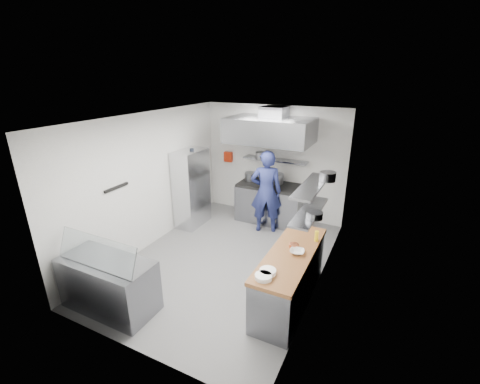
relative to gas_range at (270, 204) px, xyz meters
The scene contains 34 objects.
floor 2.15m from the gas_range, 92.73° to the right, with size 5.00×5.00×0.00m, color #5D5D60.
ceiling 3.15m from the gas_range, 92.73° to the right, with size 5.00×5.00×0.00m, color silver.
wall_back 1.04m from the gas_range, 104.04° to the left, with size 3.60×0.02×2.80m, color white.
wall_front 4.70m from the gas_range, 91.25° to the right, with size 3.60×0.02×2.80m, color white.
wall_left 2.99m from the gas_range, 132.14° to the right, with size 5.00×0.02×2.80m, color white.
wall_right 2.86m from the gas_range, 51.01° to the right, with size 5.00×0.02×2.80m, color white.
gas_range is the anchor object (origin of this frame).
cooktop 0.48m from the gas_range, ahead, with size 1.57×0.78×0.06m, color black.
stock_pot_left 0.85m from the gas_range, behind, with size 0.29×0.29×0.20m, color slate.
stock_pot_mid 0.65m from the gas_range, 60.53° to the left, with size 0.36×0.36×0.24m, color slate.
over_range_shelf 1.10m from the gas_range, 90.00° to the left, with size 1.60×0.30×0.04m, color gray.
shelf_pot_a 1.22m from the gas_range, behind, with size 0.27×0.27×0.18m, color slate.
extractor_hood 1.86m from the gas_range, 90.00° to the right, with size 1.90×1.15×0.55m, color gray.
hood_duct 2.23m from the gas_range, 90.00° to the left, with size 0.55×0.55×0.24m, color slate.
red_firebox 1.70m from the gas_range, 165.86° to the left, with size 0.22×0.10×0.26m, color #B8280E.
chef 0.76m from the gas_range, 80.17° to the right, with size 0.71×0.46×1.93m, color navy.
wire_rack 1.97m from the gas_range, 148.45° to the right, with size 0.50×0.90×1.85m, color silver.
rack_bin_a 1.93m from the gas_range, 149.04° to the right, with size 0.16×0.19×0.17m, color white.
rack_bin_b 2.00m from the gas_range, 154.00° to the right, with size 0.14×0.18×0.16m, color yellow.
rack_jar 2.30m from the gas_range, 148.12° to the right, with size 0.10×0.10×0.18m, color black.
knife_strip 3.70m from the gas_range, 122.01° to the right, with size 0.04×0.55×0.05m, color black.
prep_counter_base 3.03m from the gas_range, 62.93° to the right, with size 0.62×2.00×0.84m, color gray.
prep_counter_top 3.06m from the gas_range, 62.93° to the right, with size 0.65×2.04×0.06m, color brown.
plate_stack_a 3.77m from the gas_range, 70.52° to the right, with size 0.24×0.24×0.06m, color white.
plate_stack_b 3.65m from the gas_range, 69.67° to the right, with size 0.23×0.23×0.06m, color white.
copper_pan 2.93m from the gas_range, 61.71° to the right, with size 0.15×0.15×0.06m, color #CF663A.
squeeze_bottle 2.78m from the gas_range, 53.07° to the right, with size 0.07×0.07×0.18m, color yellow.
mixing_bowl 3.10m from the gas_range, 61.44° to the right, with size 0.22×0.22×0.05m, color white.
wall_shelf_lower 3.04m from the gas_range, 57.31° to the right, with size 0.30×1.30×0.04m, color gray.
wall_shelf_upper 3.21m from the gas_range, 57.31° to the right, with size 0.30×1.30×0.04m, color gray.
shelf_pot_c 3.33m from the gas_range, 57.70° to the right, with size 0.23×0.23×0.10m, color slate.
shelf_pot_d 3.13m from the gas_range, 50.93° to the right, with size 0.25×0.25×0.14m, color slate.
display_case 4.25m from the gas_range, 105.02° to the right, with size 1.50×0.70×0.85m, color gray.
display_glass 4.40m from the gas_range, 104.61° to the right, with size 1.47×0.02×0.45m, color silver.
Camera 1 is at (2.67, -4.84, 3.52)m, focal length 24.00 mm.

